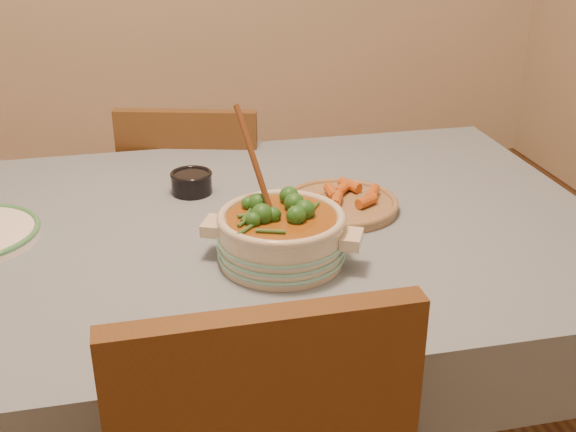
# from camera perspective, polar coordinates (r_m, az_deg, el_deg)

# --- Properties ---
(dining_table) EXTENTS (1.68, 1.08, 0.76)m
(dining_table) POSITION_cam_1_polar(r_m,az_deg,el_deg) (1.64, -4.53, -3.68)
(dining_table) COLOR brown
(dining_table) RESTS_ON floor
(stew_casserole) EXTENTS (0.33, 0.33, 0.30)m
(stew_casserole) POSITION_cam_1_polar(r_m,az_deg,el_deg) (1.42, -0.55, -1.28)
(stew_casserole) COLOR beige
(stew_casserole) RESTS_ON dining_table
(condiment_bowl) EXTENTS (0.11, 0.11, 0.05)m
(condiment_bowl) POSITION_cam_1_polar(r_m,az_deg,el_deg) (1.76, -7.63, 2.74)
(condiment_bowl) COLOR black
(condiment_bowl) RESTS_ON dining_table
(fried_plate) EXTENTS (0.28, 0.28, 0.05)m
(fried_plate) POSITION_cam_1_polar(r_m,az_deg,el_deg) (1.67, 4.16, 1.09)
(fried_plate) COLOR #9F8158
(fried_plate) RESTS_ON dining_table
(chair_far) EXTENTS (0.49, 0.49, 0.86)m
(chair_far) POSITION_cam_1_polar(r_m,az_deg,el_deg) (2.28, -7.18, -0.01)
(chair_far) COLOR brown
(chair_far) RESTS_ON floor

